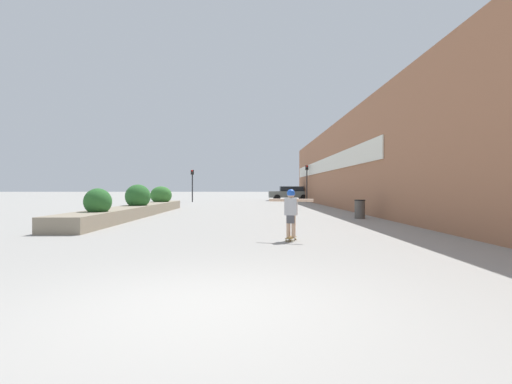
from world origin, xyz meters
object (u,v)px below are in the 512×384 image
(skateboard, at_px, (291,238))
(traffic_light_left, at_px, (192,180))
(car_center_left, at_px, (379,193))
(traffic_light_right, at_px, (307,177))
(car_leftmost, at_px, (290,193))
(trash_bin, at_px, (360,209))
(skateboarder, at_px, (291,208))

(skateboard, relative_size, traffic_light_left, 0.19)
(car_center_left, bearing_deg, traffic_light_right, 128.26)
(traffic_light_left, bearing_deg, car_leftmost, 23.59)
(trash_bin, distance_m, car_leftmost, 25.52)
(skateboard, xyz_separation_m, traffic_light_left, (-6.69, 28.52, 2.07))
(skateboard, distance_m, trash_bin, 8.20)
(skateboarder, height_order, traffic_light_right, traffic_light_right)
(skateboarder, height_order, car_center_left, car_center_left)
(traffic_light_left, bearing_deg, car_center_left, 18.71)
(car_leftmost, relative_size, car_center_left, 1.15)
(skateboard, distance_m, car_center_left, 37.87)
(skateboard, xyz_separation_m, skateboarder, (0.00, 0.00, 0.75))
(car_center_left, height_order, traffic_light_left, traffic_light_left)
(traffic_light_right, bearing_deg, car_leftmost, 103.70)
(skateboarder, bearing_deg, car_center_left, 86.51)
(car_leftmost, bearing_deg, skateboarder, 174.51)
(car_center_left, distance_m, traffic_light_right, 11.85)
(skateboarder, relative_size, trash_bin, 1.46)
(skateboard, height_order, car_leftmost, car_leftmost)
(car_center_left, xyz_separation_m, traffic_light_right, (-9.22, -7.27, 1.61))
(skateboarder, distance_m, traffic_light_right, 28.46)
(car_leftmost, height_order, car_center_left, car_leftmost)
(traffic_light_left, bearing_deg, skateboard, -76.80)
(car_leftmost, height_order, traffic_light_left, traffic_light_left)
(trash_bin, xyz_separation_m, car_center_left, (9.81, 28.06, 0.37))
(skateboarder, bearing_deg, traffic_light_left, 120.65)
(trash_bin, relative_size, car_leftmost, 0.18)
(skateboard, bearing_deg, car_leftmost, 101.95)
(skateboard, relative_size, trash_bin, 0.71)
(skateboard, height_order, traffic_light_left, traffic_light_left)
(car_center_left, bearing_deg, traffic_light_left, 108.71)
(car_center_left, relative_size, traffic_light_right, 1.11)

